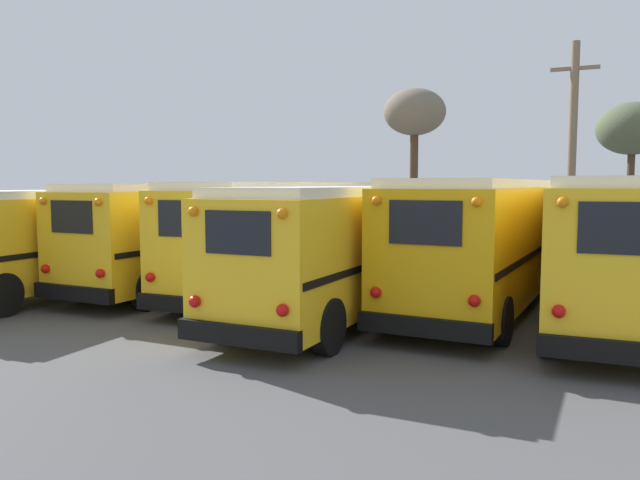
# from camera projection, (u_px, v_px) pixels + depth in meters

# --- Properties ---
(ground_plane) EXTENTS (160.00, 160.00, 0.00)m
(ground_plane) POSITION_uv_depth(u_px,v_px,m) (318.00, 300.00, 16.95)
(ground_plane) COLOR #4C4C4F
(school_bus_0) EXTENTS (2.89, 10.92, 2.97)m
(school_bus_0) POSITION_uv_depth(u_px,v_px,m) (87.00, 234.00, 18.77)
(school_bus_0) COLOR yellow
(school_bus_0) RESTS_ON ground
(school_bus_1) EXTENTS (2.71, 10.75, 3.15)m
(school_bus_1) POSITION_uv_depth(u_px,v_px,m) (207.00, 229.00, 19.46)
(school_bus_1) COLOR yellow
(school_bus_1) RESTS_ON ground
(school_bus_2) EXTENTS (2.79, 10.08, 3.19)m
(school_bus_2) POSITION_uv_depth(u_px,v_px,m) (284.00, 233.00, 18.08)
(school_bus_2) COLOR yellow
(school_bus_2) RESTS_ON ground
(school_bus_3) EXTENTS (2.59, 10.49, 3.08)m
(school_bus_3) POSITION_uv_depth(u_px,v_px,m) (353.00, 243.00, 15.30)
(school_bus_3) COLOR yellow
(school_bus_3) RESTS_ON ground
(school_bus_4) EXTENTS (2.97, 10.20, 3.26)m
(school_bus_4) POSITION_uv_depth(u_px,v_px,m) (485.00, 239.00, 15.79)
(school_bus_4) COLOR #EAAA0F
(school_bus_4) RESTS_ON ground
(school_bus_5) EXTENTS (2.73, 10.00, 3.28)m
(school_bus_5) POSITION_uv_depth(u_px,v_px,m) (609.00, 244.00, 14.09)
(school_bus_5) COLOR yellow
(school_bus_5) RESTS_ON ground
(utility_pole) EXTENTS (1.80, 0.33, 8.65)m
(utility_pole) POSITION_uv_depth(u_px,v_px,m) (572.00, 151.00, 24.45)
(utility_pole) COLOR #75604C
(utility_pole) RESTS_ON ground
(bare_tree_0) EXTENTS (2.89, 2.89, 7.57)m
(bare_tree_0) POSITION_uv_depth(u_px,v_px,m) (415.00, 115.00, 29.03)
(bare_tree_0) COLOR #473323
(bare_tree_0) RESTS_ON ground
(bare_tree_1) EXTENTS (3.26, 3.26, 6.94)m
(bare_tree_1) POSITION_uv_depth(u_px,v_px,m) (633.00, 130.00, 29.06)
(bare_tree_1) COLOR #473323
(bare_tree_1) RESTS_ON ground
(fence_line) EXTENTS (22.34, 0.06, 1.42)m
(fence_line) POSITION_uv_depth(u_px,v_px,m) (401.00, 241.00, 23.53)
(fence_line) COLOR #939399
(fence_line) RESTS_ON ground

